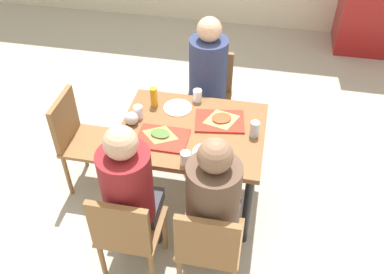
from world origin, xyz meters
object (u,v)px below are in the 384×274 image
Objects in this scene: plastic_cup_a at (197,96)px; plastic_cup_b at (186,158)px; chair_left_end at (80,136)px; paper_plate_near_edge at (208,153)px; main_table at (192,140)px; pizza_slice_a at (160,134)px; foil_bundle at (132,118)px; chair_far_side at (209,92)px; pizza_slice_b at (222,118)px; chair_near_right at (209,245)px; condiment_bottle at (154,97)px; person_in_red at (130,189)px; person_far_side at (207,77)px; chair_near_left at (127,231)px; person_in_brown_jacket at (214,201)px; paper_plate_center at (178,108)px; tray_red_near at (163,138)px; tray_red_far at (220,121)px; soda_can at (255,129)px; plastic_cup_c at (138,112)px.

plastic_cup_a is 1.00× the size of plastic_cup_b.
chair_left_end reaches higher than paper_plate_near_edge.
pizza_slice_a reaches higher than main_table.
plastic_cup_a is 1.00× the size of foil_bundle.
chair_left_end is at bearing 170.40° from pizza_slice_a.
chair_far_side is 3.21× the size of pizza_slice_b.
paper_plate_near_edge is at bearing -55.27° from main_table.
plastic_cup_b is (-0.24, 0.45, 0.27)m from chair_near_right.
condiment_bottle is (-0.13, 0.35, 0.06)m from pizza_slice_a.
person_in_red is at bearing -45.47° from chair_left_end.
chair_near_right is 0.86m from pizza_slice_a.
person_far_side is at bearing 100.12° from paper_plate_near_edge.
chair_near_left reaches higher than foil_bundle.
person_in_brown_jacket is 0.98m from paper_plate_center.
person_in_brown_jacket is 4.74× the size of pizza_slice_b.
chair_near_left reaches higher than tray_red_near.
foil_bundle is (-0.24, 0.10, 0.03)m from pizza_slice_a.
chair_far_side is 3.91× the size of paper_plate_center.
tray_red_near is 0.35m from paper_plate_near_edge.
tray_red_far is at bearing 31.83° from pizza_slice_a.
tray_red_far is at bearing -131.72° from pizza_slice_b.
person_in_red reaches higher than plastic_cup_a.
chair_near_right is 1.23m from condiment_bottle.
chair_left_end is at bearing 159.39° from plastic_cup_b.
person_far_side is 0.55m from condiment_bottle.
foil_bundle is (-0.90, -0.04, -0.01)m from soda_can.
chair_left_end is 8.60× the size of plastic_cup_a.
pizza_slice_a is at bearing 85.30° from chair_near_left.
main_table is 0.38m from plastic_cup_a.
person_far_side is (0.26, 1.32, 0.00)m from person_in_red.
chair_near_left is 1.62m from chair_far_side.
pizza_slice_a reaches higher than tray_red_near.
chair_left_end reaches higher than tray_red_near.
tray_red_far is at bearing -47.25° from plastic_cup_a.
chair_near_right is 3.94× the size of pizza_slice_a.
tray_red_far is 0.54m from condiment_bottle.
plastic_cup_b is 0.61m from plastic_cup_c.
chair_left_end is 2.39× the size of tray_red_far.
foil_bundle is (-0.45, -0.82, 0.27)m from chair_far_side.
pizza_slice_b is 0.66m from foil_bundle.
plastic_cup_b is (0.21, -0.21, 0.04)m from tray_red_near.
tray_red_far is 0.65m from foil_bundle.
person_far_side is at bearing 56.58° from foil_bundle.
condiment_bottle is (-0.61, 0.89, 0.05)m from person_in_brown_jacket.
chair_far_side is 0.99m from tray_red_near.
paper_plate_center is 0.31m from plastic_cup_c.
chair_near_right is at bearing -51.48° from plastic_cup_c.
condiment_bottle is at bearing 112.96° from tray_red_near.
soda_can is (0.42, 0.37, 0.01)m from plastic_cup_b.
person_in_red is 0.42m from plastic_cup_b.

